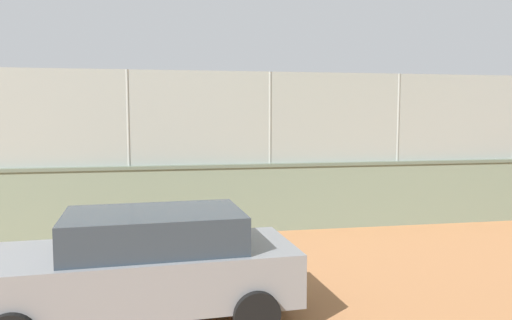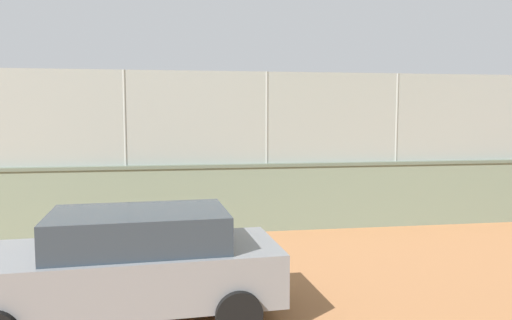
{
  "view_description": "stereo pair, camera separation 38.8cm",
  "coord_description": "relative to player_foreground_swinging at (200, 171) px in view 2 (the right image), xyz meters",
  "views": [
    {
      "loc": [
        2.93,
        24.77,
        2.9
      ],
      "look_at": [
        0.42,
        9.55,
        1.47
      ],
      "focal_mm": 34.89,
      "sensor_mm": 36.0,
      "label": 1
    },
    {
      "loc": [
        2.55,
        24.83,
        2.9
      ],
      "look_at": [
        0.42,
        9.55,
        1.47
      ],
      "focal_mm": 34.89,
      "sensor_mm": 36.0,
      "label": 2
    }
  ],
  "objects": [
    {
      "name": "courtside_bench",
      "position": [
        -7.69,
        3.28,
        -0.43
      ],
      "size": [
        1.61,
        0.42,
        0.87
      ],
      "color": "#4C6B4C",
      "rests_on": "ground_plane"
    },
    {
      "name": "ground_plane",
      "position": [
        -2.1,
        -7.35,
        -0.9
      ],
      "size": [
        260.0,
        260.0,
        0.0
      ],
      "primitive_type": "plane",
      "color": "#A36B42"
    },
    {
      "name": "fence_panel_on_wall",
      "position": [
        -3.21,
        5.32,
        1.91
      ],
      "size": [
        23.85,
        0.61,
        2.25
      ],
      "color": "gray",
      "rests_on": "perimeter_wall"
    },
    {
      "name": "sports_ball",
      "position": [
        1.14,
        0.8,
        0.65
      ],
      "size": [
        0.12,
        0.12,
        0.12
      ],
      "primitive_type": "sphere",
      "color": "yellow"
    },
    {
      "name": "parked_car_grey",
      "position": [
        1.28,
        10.51,
        -0.08
      ],
      "size": [
        4.43,
        2.2,
        1.55
      ],
      "color": "slate",
      "rests_on": "ground_plane"
    },
    {
      "name": "player_foreground_swinging",
      "position": [
        0.0,
        0.0,
        0.0
      ],
      "size": [
        1.02,
        0.88,
        1.53
      ],
      "color": "#591919",
      "rests_on": "ground_plane"
    },
    {
      "name": "perimeter_wall",
      "position": [
        -3.21,
        5.32,
        -0.05
      ],
      "size": [
        24.27,
        0.98,
        1.68
      ],
      "color": "slate",
      "rests_on": "ground_plane"
    },
    {
      "name": "player_near_wall_returning",
      "position": [
        -2.07,
        2.39,
        0.04
      ],
      "size": [
        1.12,
        0.71,
        1.59
      ],
      "color": "navy",
      "rests_on": "ground_plane"
    }
  ]
}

